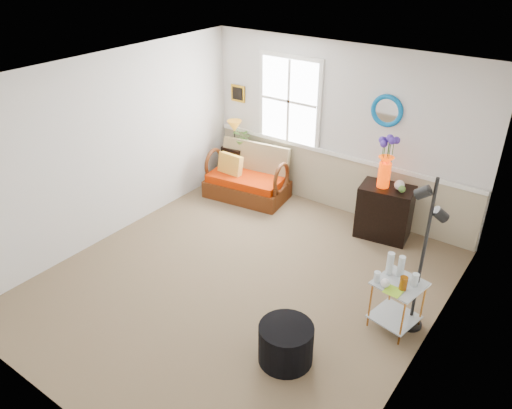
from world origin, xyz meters
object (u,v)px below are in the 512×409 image
Objects in this scene: side_table at (396,305)px; lamp_stand at (237,164)px; floor_lamp at (423,257)px; cabinet at (385,212)px; ottoman at (286,343)px; loveseat at (247,173)px.

lamp_stand is at bearing 152.79° from side_table.
cabinet is at bearing 114.39° from floor_lamp.
lamp_stand is at bearing 168.11° from cabinet.
floor_lamp is 1.69m from ottoman.
cabinet is at bearing -3.45° from lamp_stand.
cabinet reaches higher than side_table.
lamp_stand is 1.13× the size of side_table.
loveseat is 2.34m from cabinet.
lamp_stand is 0.37× the size of floor_lamp.
cabinet is 1.30× the size of side_table.
loveseat is at bearing -35.80° from lamp_stand.
ottoman is at bearing -122.26° from side_table.
ottoman is (-0.72, -1.14, -0.09)m from side_table.
ottoman is (0.17, -2.87, -0.18)m from cabinet.
ottoman is at bearing -132.76° from floor_lamp.
lamp_stand is at bearing 134.54° from ottoman.
loveseat is at bearing 132.99° from ottoman.
side_table is 1.07× the size of ottoman.
side_table is at bearing -71.30° from cabinet.
lamp_stand is 4.29m from floor_lamp.
floor_lamp reaches higher than side_table.
side_table reaches higher than ottoman.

